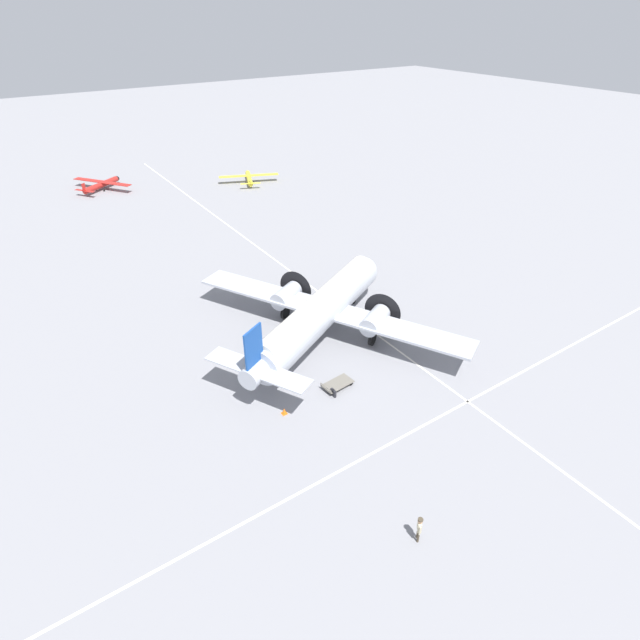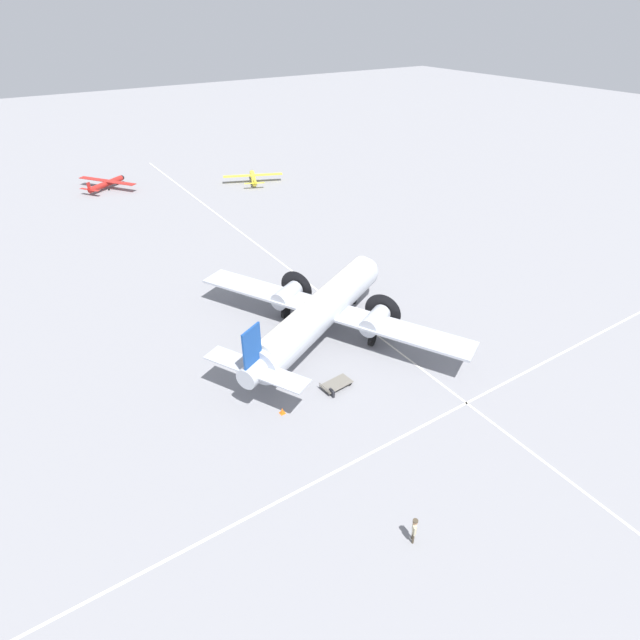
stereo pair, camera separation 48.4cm
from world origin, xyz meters
The scene contains 10 objects.
ground_plane centered at (0.00, 0.00, 0.00)m, with size 300.00×300.00×0.00m, color gray.
apron_line_eastwest centered at (0.00, 4.16, 0.00)m, with size 120.00×0.16×0.01m.
apron_line_northsouth centered at (12.00, 0.00, 0.00)m, with size 0.16×120.00×0.01m.
airliner_main centered at (-0.20, 0.39, 2.60)m, with size 22.44×18.65×6.02m.
crew_foreground centered at (17.77, -5.91, 1.03)m, with size 0.46×0.38×1.65m.
suitcase_near_door centered at (6.38, -3.15, 0.27)m, with size 0.51×0.16×0.57m.
baggage_cart centered at (5.77, -2.36, 0.28)m, with size 1.39×2.31×0.56m.
light_aircraft_distant centered at (-40.54, 14.17, 0.77)m, with size 6.63×8.57×1.76m.
light_aircraft_taxiing centered at (-49.40, -5.14, 0.80)m, with size 8.56×7.23×1.90m.
traffic_cone centered at (6.03, -6.89, 0.22)m, with size 0.36×0.36×0.47m.
Camera 1 is at (27.81, -18.58, 23.08)m, focal length 28.00 mm.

